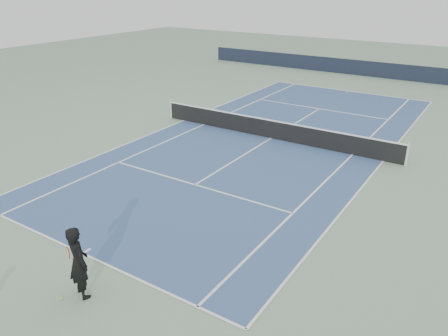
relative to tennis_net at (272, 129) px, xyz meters
The scene contains 6 objects.
ground 0.50m from the tennis_net, ahead, with size 80.00×80.00×0.00m, color gray.
court_surface 0.50m from the tennis_net, ahead, with size 10.97×23.77×0.01m, color #34517D.
tennis_net is the anchor object (origin of this frame).
windscreen_far 17.89m from the tennis_net, 90.00° to the left, with size 30.00×0.25×1.20m, color black.
tennis_player 13.15m from the tennis_net, 83.81° to the right, with size 0.88×0.73×1.95m.
tennis_ball 13.55m from the tennis_net, 85.29° to the right, with size 0.07×0.07×0.07m, color #D1E52F.
Camera 1 is at (9.20, -18.55, 7.31)m, focal length 35.00 mm.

